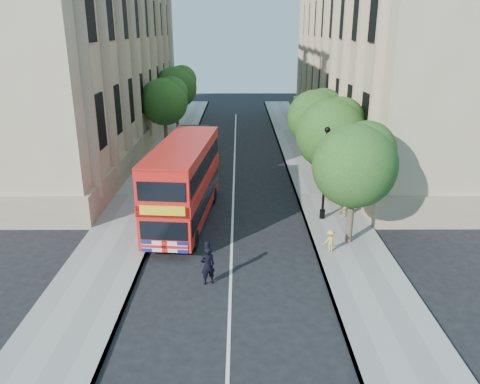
{
  "coord_description": "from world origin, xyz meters",
  "views": [
    {
      "loc": [
        0.35,
        -18.12,
        10.13
      ],
      "look_at": [
        0.41,
        4.2,
        2.3
      ],
      "focal_mm": 35.0,
      "sensor_mm": 36.0,
      "label": 1
    }
  ],
  "objects_px": {
    "lamp_post": "(325,177)",
    "double_decker_bus": "(184,181)",
    "box_van": "(195,153)",
    "police_constable": "(208,266)",
    "woman_pedestrian": "(344,203)"
  },
  "relations": [
    {
      "from": "lamp_post",
      "to": "box_van",
      "type": "distance_m",
      "value": 12.09
    },
    {
      "from": "lamp_post",
      "to": "police_constable",
      "type": "xyz_separation_m",
      "value": [
        -5.94,
        -6.86,
        -1.67
      ]
    },
    {
      "from": "police_constable",
      "to": "woman_pedestrian",
      "type": "distance_m",
      "value": 10.18
    },
    {
      "from": "lamp_post",
      "to": "box_van",
      "type": "xyz_separation_m",
      "value": [
        -7.89,
        9.11,
        -1.0
      ]
    },
    {
      "from": "lamp_post",
      "to": "box_van",
      "type": "relative_size",
      "value": 0.93
    },
    {
      "from": "double_decker_bus",
      "to": "box_van",
      "type": "xyz_separation_m",
      "value": [
        -0.29,
        9.32,
        -0.88
      ]
    },
    {
      "from": "woman_pedestrian",
      "to": "police_constable",
      "type": "bearing_deg",
      "value": 9.5
    },
    {
      "from": "box_van",
      "to": "double_decker_bus",
      "type": "bearing_deg",
      "value": -91.84
    },
    {
      "from": "double_decker_bus",
      "to": "box_van",
      "type": "height_order",
      "value": "double_decker_bus"
    },
    {
      "from": "lamp_post",
      "to": "woman_pedestrian",
      "type": "relative_size",
      "value": 3.46
    },
    {
      "from": "lamp_post",
      "to": "box_van",
      "type": "bearing_deg",
      "value": 130.91
    },
    {
      "from": "double_decker_bus",
      "to": "police_constable",
      "type": "relative_size",
      "value": 5.68
    },
    {
      "from": "police_constable",
      "to": "woman_pedestrian",
      "type": "xyz_separation_m",
      "value": [
        7.19,
        7.2,
        0.03
      ]
    },
    {
      "from": "lamp_post",
      "to": "double_decker_bus",
      "type": "distance_m",
      "value": 7.6
    },
    {
      "from": "woman_pedestrian",
      "to": "box_van",
      "type": "bearing_deg",
      "value": -79.31
    }
  ]
}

